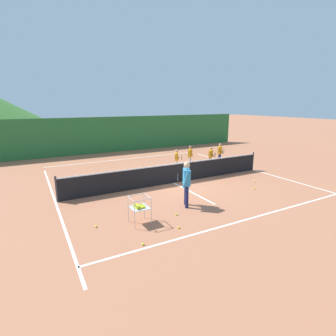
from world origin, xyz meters
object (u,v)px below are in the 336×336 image
(student_0, at_px, (177,158))
(tennis_ball_5, at_px, (176,214))
(tennis_net, at_px, (174,173))
(student_1, at_px, (190,154))
(tennis_ball_0, at_px, (179,227))
(tennis_ball_1, at_px, (254,188))
(student_2, at_px, (211,155))
(ball_cart, at_px, (139,206))
(student_3, at_px, (220,152))
(instructor, at_px, (186,180))
(tennis_ball_2, at_px, (254,181))
(tennis_ball_4, at_px, (96,226))
(tennis_ball_3, at_px, (143,244))

(student_0, relative_size, tennis_ball_5, 17.77)
(tennis_net, xyz_separation_m, student_1, (2.48, 2.34, 0.28))
(tennis_ball_0, distance_m, tennis_ball_1, 5.22)
(student_2, height_order, ball_cart, student_2)
(student_3, distance_m, tennis_ball_5, 8.57)
(instructor, distance_m, tennis_ball_5, 1.35)
(student_2, distance_m, tennis_ball_2, 3.60)
(instructor, xyz_separation_m, tennis_ball_5, (-0.74, -0.56, -0.99))
(student_0, height_order, tennis_ball_4, student_0)
(student_1, height_order, tennis_ball_3, student_1)
(ball_cart, distance_m, tennis_ball_2, 6.90)
(student_0, distance_m, tennis_ball_4, 7.70)
(student_3, xyz_separation_m, tennis_ball_5, (-6.48, -5.55, -0.75))
(tennis_ball_2, bearing_deg, tennis_ball_4, -172.12)
(tennis_net, distance_m, student_0, 2.49)
(instructor, bearing_deg, student_0, 63.10)
(tennis_ball_4, relative_size, tennis_ball_5, 1.00)
(student_3, xyz_separation_m, tennis_ball_0, (-6.91, -6.42, -0.75))
(instructor, distance_m, student_1, 6.21)
(student_0, xyz_separation_m, tennis_ball_4, (-5.84, -4.96, -0.69))
(ball_cart, height_order, tennis_ball_5, ball_cart)
(student_2, xyz_separation_m, tennis_ball_0, (-5.81, -5.93, -0.71))
(tennis_ball_2, bearing_deg, student_0, 119.25)
(tennis_ball_0, bearing_deg, tennis_ball_3, -164.65)
(tennis_net, xyz_separation_m, tennis_ball_5, (-1.80, -3.32, -0.47))
(ball_cart, xyz_separation_m, tennis_ball_0, (0.93, -0.89, -0.56))
(student_2, relative_size, student_3, 0.95)
(student_3, bearing_deg, tennis_net, -154.46)
(instructor, distance_m, tennis_ball_0, 2.09)
(instructor, relative_size, student_1, 1.31)
(tennis_net, bearing_deg, tennis_ball_3, -128.24)
(student_3, bearing_deg, student_2, -155.90)
(ball_cart, relative_size, tennis_ball_4, 13.22)
(student_1, xyz_separation_m, tennis_ball_3, (-6.07, -6.90, -0.75))
(student_1, height_order, tennis_ball_4, student_1)
(student_0, relative_size, student_3, 0.93)
(tennis_ball_0, xyz_separation_m, tennis_ball_3, (-1.36, -0.37, 0.00))
(student_0, height_order, tennis_ball_2, student_0)
(ball_cart, bearing_deg, student_2, 36.75)
(student_1, distance_m, tennis_ball_0, 8.09)
(instructor, xyz_separation_m, student_0, (2.45, 4.82, -0.29))
(tennis_net, bearing_deg, tennis_ball_4, -147.00)
(ball_cart, distance_m, tennis_ball_0, 1.41)
(tennis_ball_3, bearing_deg, tennis_ball_2, 21.22)
(student_0, distance_m, student_3, 3.30)
(instructor, bearing_deg, tennis_net, 68.93)
(tennis_net, distance_m, tennis_ball_4, 5.34)
(student_2, xyz_separation_m, tennis_ball_1, (-0.85, -4.30, -0.71))
(tennis_ball_0, xyz_separation_m, tennis_ball_4, (-2.23, 1.29, 0.00))
(instructor, height_order, tennis_ball_0, instructor)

